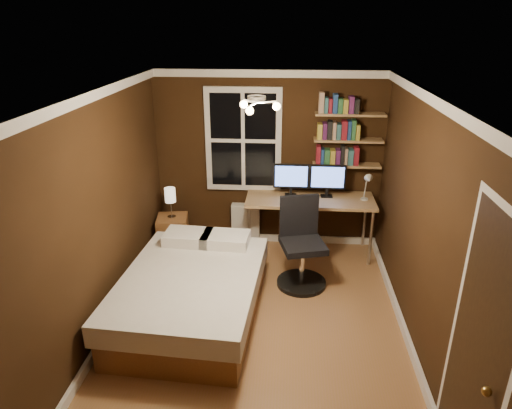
# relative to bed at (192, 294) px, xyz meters

# --- Properties ---
(floor) EXTENTS (4.20, 4.20, 0.00)m
(floor) POSITION_rel_bed_xyz_m (0.73, -0.12, -0.29)
(floor) COLOR olive
(floor) RESTS_ON ground
(wall_back) EXTENTS (3.20, 0.04, 2.50)m
(wall_back) POSITION_rel_bed_xyz_m (0.73, 1.98, 0.96)
(wall_back) COLOR black
(wall_back) RESTS_ON ground
(wall_left) EXTENTS (0.04, 4.20, 2.50)m
(wall_left) POSITION_rel_bed_xyz_m (-0.87, -0.12, 0.96)
(wall_left) COLOR black
(wall_left) RESTS_ON ground
(wall_right) EXTENTS (0.04, 4.20, 2.50)m
(wall_right) POSITION_rel_bed_xyz_m (2.33, -0.12, 0.96)
(wall_right) COLOR black
(wall_right) RESTS_ON ground
(ceiling) EXTENTS (3.20, 4.20, 0.02)m
(ceiling) POSITION_rel_bed_xyz_m (0.73, -0.12, 2.21)
(ceiling) COLOR white
(ceiling) RESTS_ON wall_back
(window) EXTENTS (1.06, 0.06, 1.46)m
(window) POSITION_rel_bed_xyz_m (0.38, 1.94, 1.26)
(window) COLOR silver
(window) RESTS_ON wall_back
(door) EXTENTS (0.03, 0.82, 2.05)m
(door) POSITION_rel_bed_xyz_m (2.32, -1.67, 0.73)
(door) COLOR black
(door) RESTS_ON ground
(door_knob) EXTENTS (0.06, 0.06, 0.06)m
(door_knob) POSITION_rel_bed_xyz_m (2.28, -1.97, 0.71)
(door_knob) COLOR #BB8D40
(door_knob) RESTS_ON door
(ceiling_fixture) EXTENTS (0.44, 0.44, 0.18)m
(ceiling_fixture) POSITION_rel_bed_xyz_m (0.73, -0.22, 2.11)
(ceiling_fixture) COLOR beige
(ceiling_fixture) RESTS_ON ceiling
(bookshelf_lower) EXTENTS (0.92, 0.22, 0.03)m
(bookshelf_lower) POSITION_rel_bed_xyz_m (1.81, 1.86, 0.96)
(bookshelf_lower) COLOR #9C784B
(bookshelf_lower) RESTS_ON wall_back
(books_row_lower) EXTENTS (0.54, 0.16, 0.23)m
(books_row_lower) POSITION_rel_bed_xyz_m (1.81, 1.86, 1.09)
(books_row_lower) COLOR maroon
(books_row_lower) RESTS_ON bookshelf_lower
(bookshelf_middle) EXTENTS (0.92, 0.22, 0.03)m
(bookshelf_middle) POSITION_rel_bed_xyz_m (1.81, 1.86, 1.31)
(bookshelf_middle) COLOR #9C784B
(bookshelf_middle) RESTS_ON wall_back
(books_row_middle) EXTENTS (0.54, 0.16, 0.23)m
(books_row_middle) POSITION_rel_bed_xyz_m (1.81, 1.86, 1.44)
(books_row_middle) COLOR navy
(books_row_middle) RESTS_ON bookshelf_middle
(bookshelf_upper) EXTENTS (0.92, 0.22, 0.03)m
(bookshelf_upper) POSITION_rel_bed_xyz_m (1.81, 1.86, 1.66)
(bookshelf_upper) COLOR #9C784B
(bookshelf_upper) RESTS_ON wall_back
(books_row_upper) EXTENTS (0.48, 0.16, 0.23)m
(books_row_upper) POSITION_rel_bed_xyz_m (1.81, 1.86, 1.79)
(books_row_upper) COLOR #296136
(books_row_upper) RESTS_ON bookshelf_upper
(bed) EXTENTS (1.58, 2.10, 0.68)m
(bed) POSITION_rel_bed_xyz_m (0.00, 0.00, 0.00)
(bed) COLOR brown
(bed) RESTS_ON ground
(nightstand) EXTENTS (0.47, 0.47, 0.52)m
(nightstand) POSITION_rel_bed_xyz_m (-0.60, 1.54, -0.03)
(nightstand) COLOR brown
(nightstand) RESTS_ON ground
(bedside_lamp) EXTENTS (0.15, 0.15, 0.44)m
(bedside_lamp) POSITION_rel_bed_xyz_m (-0.60, 1.54, 0.45)
(bedside_lamp) COLOR beige
(bedside_lamp) RESTS_ON nightstand
(radiator) EXTENTS (0.41, 0.14, 0.61)m
(radiator) POSITION_rel_bed_xyz_m (0.41, 1.86, 0.01)
(radiator) COLOR silver
(radiator) RESTS_ON ground
(desk) EXTENTS (1.75, 0.66, 0.83)m
(desk) POSITION_rel_bed_xyz_m (1.33, 1.63, 0.48)
(desk) COLOR #9C784B
(desk) RESTS_ON ground
(monitor_left) EXTENTS (0.49, 0.12, 0.46)m
(monitor_left) POSITION_rel_bed_xyz_m (1.06, 1.71, 0.77)
(monitor_left) COLOR black
(monitor_left) RESTS_ON desk
(monitor_right) EXTENTS (0.49, 0.12, 0.46)m
(monitor_right) POSITION_rel_bed_xyz_m (1.56, 1.71, 0.77)
(monitor_right) COLOR black
(monitor_right) RESTS_ON desk
(desk_lamp) EXTENTS (0.14, 0.32, 0.44)m
(desk_lamp) POSITION_rel_bed_xyz_m (2.06, 1.55, 0.76)
(desk_lamp) COLOR silver
(desk_lamp) RESTS_ON desk
(office_chair) EXTENTS (0.62, 0.62, 1.12)m
(office_chair) POSITION_rel_bed_xyz_m (1.21, 0.81, 0.15)
(office_chair) COLOR black
(office_chair) RESTS_ON ground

